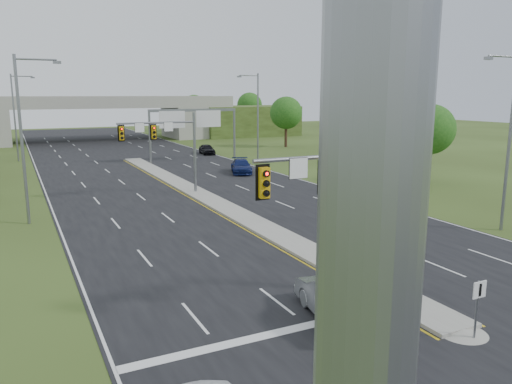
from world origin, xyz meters
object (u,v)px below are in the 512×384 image
object	(u,v)px
signal_mast_far	(169,140)
car_far_c	(207,149)
keep_right_sign	(478,300)
signal_mast_near	(351,193)
car_silver	(338,300)
overpass	(95,121)
sign_gantry	(192,120)
car_far_b	(241,166)

from	to	relation	value
signal_mast_far	car_far_c	bearing A→B (deg)	63.42
signal_mast_far	keep_right_sign	bearing A→B (deg)	-85.61
signal_mast_near	car_silver	world-z (taller)	signal_mast_near
overpass	car_far_c	bearing A→B (deg)	-68.94
signal_mast_far	sign_gantry	world-z (taller)	signal_mast_far
keep_right_sign	car_far_b	bearing A→B (deg)	77.76
keep_right_sign	signal_mast_near	bearing A→B (deg)	116.94
overpass	signal_mast_near	bearing A→B (deg)	-91.62
signal_mast_near	signal_mast_far	bearing A→B (deg)	90.00
keep_right_sign	car_far_c	xyz separation A→B (m)	(11.00, 55.97, -0.78)
signal_mast_near	keep_right_sign	distance (m)	5.94
signal_mast_near	car_far_b	world-z (taller)	signal_mast_near
car_far_c	keep_right_sign	bearing A→B (deg)	-95.08
car_silver	signal_mast_near	bearing A→B (deg)	-129.24
signal_mast_far	car_far_b	world-z (taller)	signal_mast_far
sign_gantry	car_far_b	xyz separation A→B (m)	(1.56, -11.46, -4.47)
sign_gantry	car_far_c	xyz separation A→B (m)	(4.32, 6.52, -4.51)
car_silver	car_far_c	size ratio (longest dim) A/B	1.20
sign_gantry	car_silver	distance (m)	47.32
sign_gantry	overpass	bearing A→B (deg)	100.79
overpass	car_far_b	world-z (taller)	overpass
sign_gantry	car_silver	xyz separation A→B (m)	(-10.11, -46.01, -4.39)
keep_right_sign	overpass	size ratio (longest dim) A/B	0.03
signal_mast_far	keep_right_sign	distance (m)	29.71
signal_mast_near	overpass	xyz separation A→B (m)	(2.26, 80.07, -1.17)
overpass	car_silver	distance (m)	81.21
keep_right_sign	car_silver	size ratio (longest dim) A/B	0.44
overpass	sign_gantry	bearing A→B (deg)	-79.21
signal_mast_far	car_far_c	size ratio (longest dim) A/B	1.67
overpass	car_silver	world-z (taller)	overpass
keep_right_sign	car_far_b	size ratio (longest dim) A/B	0.43
signal_mast_near	car_far_c	world-z (taller)	signal_mast_near
car_far_b	car_far_c	world-z (taller)	car_far_b
keep_right_sign	overpass	world-z (taller)	overpass
sign_gantry	overpass	size ratio (longest dim) A/B	0.14
signal_mast_far	car_silver	world-z (taller)	signal_mast_far
sign_gantry	car_far_c	world-z (taller)	sign_gantry
signal_mast_far	keep_right_sign	xyz separation A→B (m)	(2.26, -29.45, -3.21)
sign_gantry	signal_mast_far	bearing A→B (deg)	-114.11
car_far_c	sign_gantry	bearing A→B (deg)	-117.47
signal_mast_near	sign_gantry	distance (m)	45.88
overpass	car_far_c	size ratio (longest dim) A/B	19.13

